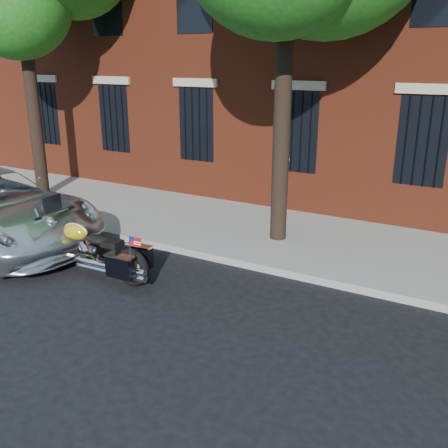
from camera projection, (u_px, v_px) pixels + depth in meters
The scene contains 4 objects.
ground at pixel (188, 288), 9.08m from camera, with size 120.00×120.00×0.00m, color black.
curb at pixel (225, 259), 10.19m from camera, with size 40.00×0.16×0.15m, color gray.
sidewalk at pixel (264, 233), 11.75m from camera, with size 40.00×3.60×0.15m, color gray.
motorcycle at pixel (93, 253), 9.39m from camera, with size 2.95×0.88×1.48m.
Camera 1 is at (4.63, -6.85, 3.98)m, focal length 40.00 mm.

